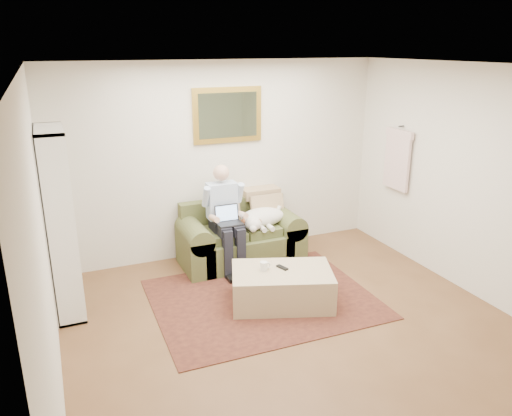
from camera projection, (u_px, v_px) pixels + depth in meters
room_shell at (294, 206)px, 4.80m from camera, size 4.51×5.00×2.61m
rug at (263, 299)px, 5.72m from camera, size 2.47×1.99×0.01m
sofa at (240, 242)px, 6.65m from camera, size 1.60×0.81×0.96m
seated_man at (227, 219)px, 6.31m from camera, size 0.53×0.75×1.34m
laptop at (228, 218)px, 6.24m from camera, size 0.31×0.25×0.22m
sleeping_dog at (262, 217)px, 6.58m from camera, size 0.66×0.41×0.24m
ottoman at (282, 287)px, 5.57m from camera, size 1.27×1.03×0.40m
coffee_mug at (264, 266)px, 5.50m from camera, size 0.08×0.08×0.10m
tv_remote at (282, 267)px, 5.56m from camera, size 0.10×0.16×0.02m
bookshelf at (60, 223)px, 5.21m from camera, size 0.28×0.80×2.00m
wall_mirror at (228, 115)px, 6.50m from camera, size 0.94×0.04×0.72m
hanging_shirt at (397, 156)px, 6.69m from camera, size 0.06×0.52×0.90m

